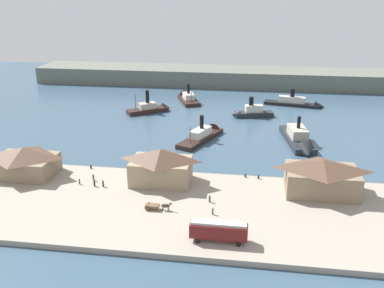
{
  "coord_description": "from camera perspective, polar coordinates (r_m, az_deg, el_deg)",
  "views": [
    {
      "loc": [
        19.89,
        -102.45,
        46.15
      ],
      "look_at": [
        3.01,
        15.04,
        2.0
      ],
      "focal_mm": 39.2,
      "sensor_mm": 36.0,
      "label": 1
    }
  ],
  "objects": [
    {
      "name": "ferry_near_quay",
      "position": [
        180.89,
        14.29,
        5.41
      ],
      "size": [
        25.11,
        9.44,
        8.75
      ],
      "color": "black",
      "rests_on": "ground"
    },
    {
      "name": "ferry_shed_central_terminal",
      "position": [
        102.57,
        -4.25,
        -2.94
      ],
      "size": [
        14.69,
        9.94,
        8.69
      ],
      "color": "#998466",
      "rests_on": "quay_promenade"
    },
    {
      "name": "ferry_shed_east_terminal",
      "position": [
        101.82,
        17.24,
        -4.2
      ],
      "size": [
        16.59,
        11.16,
        8.19
      ],
      "color": "#847056",
      "rests_on": "quay_promenade"
    },
    {
      "name": "pedestrian_walking_east",
      "position": [
        104.34,
        -13.14,
        -5.21
      ],
      "size": [
        0.43,
        0.43,
        1.75
      ],
      "color": "#232328",
      "rests_on": "quay_promenade"
    },
    {
      "name": "ground_plane",
      "position": [
        114.11,
        -2.58,
        -3.47
      ],
      "size": [
        320.0,
        320.0,
        0.0
      ],
      "primitive_type": "plane",
      "color": "#385166"
    },
    {
      "name": "seawall_edge",
      "position": [
        110.69,
        -2.92,
        -3.98
      ],
      "size": [
        110.0,
        0.8,
        1.0
      ],
      "primitive_type": "cube",
      "color": "gray",
      "rests_on": "ground"
    },
    {
      "name": "mooring_post_center_east",
      "position": [
        114.73,
        -13.6,
        -3.03
      ],
      "size": [
        0.44,
        0.44,
        0.9
      ],
      "primitive_type": "cylinder",
      "color": "black",
      "rests_on": "quay_promenade"
    },
    {
      "name": "quay_promenade",
      "position": [
        94.57,
        -5.06,
        -8.48
      ],
      "size": [
        110.0,
        36.0,
        1.2
      ],
      "primitive_type": "cube",
      "color": "#9E9384",
      "rests_on": "ground"
    },
    {
      "name": "ferry_approaching_east",
      "position": [
        135.05,
        14.4,
        0.46
      ],
      "size": [
        9.97,
        26.34,
        10.68
      ],
      "color": "#23282D",
      "rests_on": "ground"
    },
    {
      "name": "ferry_moored_east",
      "position": [
        167.51,
        -5.49,
        4.84
      ],
      "size": [
        17.25,
        14.06,
        10.33
      ],
      "color": "black",
      "rests_on": "ground"
    },
    {
      "name": "mooring_post_west",
      "position": [
        106.95,
        9.03,
        -4.46
      ],
      "size": [
        0.44,
        0.44,
        0.9
      ],
      "primitive_type": "cylinder",
      "color": "black",
      "rests_on": "quay_promenade"
    },
    {
      "name": "pedestrian_near_west_shed",
      "position": [
        89.8,
        2.84,
        -9.11
      ],
      "size": [
        0.41,
        0.41,
        1.65
      ],
      "color": "#6B5B4C",
      "rests_on": "quay_promenade"
    },
    {
      "name": "pedestrian_walking_west",
      "position": [
        106.39,
        -15.07,
        -4.94
      ],
      "size": [
        0.37,
        0.37,
        1.51
      ],
      "color": "#4C3D33",
      "rests_on": "quay_promenade"
    },
    {
      "name": "pedestrian_at_waters_edge",
      "position": [
        107.59,
        -13.27,
        -4.43
      ],
      "size": [
        0.42,
        0.42,
        1.68
      ],
      "color": "#33384C",
      "rests_on": "quay_promenade"
    },
    {
      "name": "ferry_mid_harbor",
      "position": [
        137.57,
        1.78,
        1.35
      ],
      "size": [
        13.94,
        23.97,
        9.97
      ],
      "color": "black",
      "rests_on": "ground"
    },
    {
      "name": "mooring_post_east",
      "position": [
        107.31,
        7.28,
        -4.27
      ],
      "size": [
        0.44,
        0.44,
        0.9
      ],
      "primitive_type": "cylinder",
      "color": "black",
      "rests_on": "quay_promenade"
    },
    {
      "name": "pedestrian_near_cart",
      "position": [
        103.64,
        -12.01,
        -5.29
      ],
      "size": [
        0.44,
        0.44,
        1.78
      ],
      "color": "#33384C",
      "rests_on": "quay_promenade"
    },
    {
      "name": "pedestrian_by_tram",
      "position": [
        94.5,
        2.41,
        -7.46
      ],
      "size": [
        0.44,
        0.44,
        1.77
      ],
      "color": "#3D4C42",
      "rests_on": "quay_promenade"
    },
    {
      "name": "ferry_departing_north",
      "position": [
        162.15,
        7.89,
        4.28
      ],
      "size": [
        16.44,
        7.82,
        8.9
      ],
      "color": "#23282D",
      "rests_on": "ground"
    },
    {
      "name": "horse_cart",
      "position": [
        91.68,
        -4.8,
        -8.38
      ],
      "size": [
        5.88,
        1.67,
        1.87
      ],
      "color": "brown",
      "rests_on": "quay_promenade"
    },
    {
      "name": "street_tram",
      "position": [
        80.42,
        3.65,
        -11.59
      ],
      "size": [
        10.88,
        2.8,
        4.07
      ],
      "color": "maroon",
      "rests_on": "quay_promenade"
    },
    {
      "name": "far_headland",
      "position": [
        217.5,
        2.81,
        9.21
      ],
      "size": [
        180.0,
        24.0,
        8.0
      ],
      "primitive_type": "cube",
      "color": "#60665B",
      "rests_on": "ground"
    },
    {
      "name": "ferry_approaching_west",
      "position": [
        184.05,
        -0.64,
        6.28
      ],
      "size": [
        12.46,
        19.57,
        9.99
      ],
      "color": "black",
      "rests_on": "ground"
    },
    {
      "name": "ferry_shed_customs_shed",
      "position": [
        114.73,
        -21.82,
        -2.15
      ],
      "size": [
        15.17,
        11.2,
        7.52
      ],
      "color": "#847056",
      "rests_on": "quay_promenade"
    }
  ]
}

